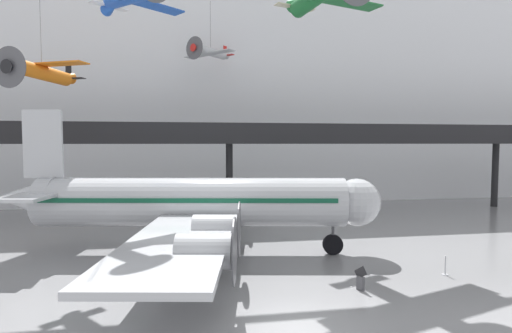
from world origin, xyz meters
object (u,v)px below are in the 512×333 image
object	(u,v)px
suspended_plane_silver_racer	(210,52)
suspended_plane_orange_highwing	(42,72)
airliner_silver_main	(190,203)
stanchion_barrier	(445,269)
info_sign_pedestal	(361,281)

from	to	relation	value
suspended_plane_silver_racer	suspended_plane_orange_highwing	bearing A→B (deg)	-10.11
airliner_silver_main	suspended_plane_orange_highwing	distance (m)	16.70
airliner_silver_main	stanchion_barrier	xyz separation A→B (m)	(13.78, -6.42, -3.04)
suspended_plane_orange_highwing	airliner_silver_main	bearing A→B (deg)	78.72
stanchion_barrier	info_sign_pedestal	world-z (taller)	info_sign_pedestal
suspended_plane_silver_racer	info_sign_pedestal	distance (m)	30.42
info_sign_pedestal	airliner_silver_main	bearing A→B (deg)	110.13
airliner_silver_main	suspended_plane_silver_racer	world-z (taller)	suspended_plane_silver_racer
suspended_plane_silver_racer	airliner_silver_main	bearing A→B (deg)	38.14
suspended_plane_orange_highwing	stanchion_barrier	xyz separation A→B (m)	(25.12, -14.29, -12.45)
suspended_plane_orange_highwing	info_sign_pedestal	distance (m)	27.94
suspended_plane_silver_racer	suspended_plane_orange_highwing	world-z (taller)	suspended_plane_silver_racer
airliner_silver_main	stanchion_barrier	distance (m)	15.50
airliner_silver_main	stanchion_barrier	world-z (taller)	airliner_silver_main
suspended_plane_silver_racer	stanchion_barrier	xyz separation A→B (m)	(11.54, -23.55, -16.51)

